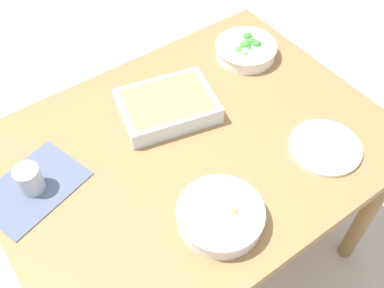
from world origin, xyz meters
name	(u,v)px	position (x,y,z in m)	size (l,w,h in m)	color
ground_plane	(192,251)	(0.00, 0.00, 0.00)	(6.00, 6.00, 0.00)	#B2A899
dining_table	(192,162)	(0.00, 0.00, 0.65)	(1.20, 0.90, 0.74)	olive
placemat	(34,188)	(-0.46, 0.13, 0.74)	(0.28, 0.20, 0.00)	#4C5670
stew_bowl	(220,215)	(-0.10, -0.26, 0.77)	(0.24, 0.24, 0.06)	white
broccoli_bowl	(246,49)	(0.41, 0.23, 0.77)	(0.22, 0.22, 0.07)	white
baking_dish	(167,105)	(0.01, 0.15, 0.77)	(0.34, 0.28, 0.06)	silver
drink_cup	(30,180)	(-0.46, 0.13, 0.78)	(0.07, 0.07, 0.08)	#B2BCC6
side_plate	(325,147)	(0.32, -0.25, 0.75)	(0.22, 0.22, 0.01)	white
spoon_by_stew	(219,206)	(-0.07, -0.23, 0.74)	(0.11, 0.16, 0.01)	silver
spoon_by_broccoli	(235,51)	(0.39, 0.27, 0.74)	(0.10, 0.17, 0.01)	silver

